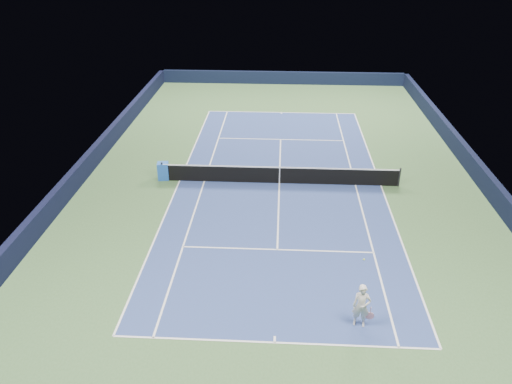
{
  "coord_description": "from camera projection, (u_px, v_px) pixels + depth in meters",
  "views": [
    {
      "loc": [
        0.06,
        -24.29,
        12.23
      ],
      "look_at": [
        -1.11,
        -3.0,
        1.0
      ],
      "focal_mm": 35.0,
      "sensor_mm": 36.0,
      "label": 1
    }
  ],
  "objects": [
    {
      "name": "service_line_far",
      "position": [
        281.0,
        139.0,
        32.82
      ],
      "size": [
        8.23,
        0.08,
        0.0
      ],
      "primitive_type": "cube",
      "color": "white",
      "rests_on": "ground"
    },
    {
      "name": "sponsor_cube",
      "position": [
        163.0,
        171.0,
        27.41
      ],
      "size": [
        0.66,
        0.61,
        0.97
      ],
      "color": "blue",
      "rests_on": "ground"
    },
    {
      "name": "wall_right",
      "position": [
        484.0,
        179.0,
        26.38
      ],
      "size": [
        0.35,
        40.0,
        1.1
      ],
      "primitive_type": "cube",
      "color": "black",
      "rests_on": "ground"
    },
    {
      "name": "service_line_near",
      "position": [
        277.0,
        250.0,
        21.51
      ],
      "size": [
        8.23,
        0.08,
        0.0
      ],
      "primitive_type": "cube",
      "color": "white",
      "rests_on": "ground"
    },
    {
      "name": "baseline_near",
      "position": [
        275.0,
        343.0,
        16.66
      ],
      "size": [
        10.97,
        0.08,
        0.0
      ],
      "primitive_type": "cube",
      "color": "white",
      "rests_on": "ground"
    },
    {
      "name": "tennis_net",
      "position": [
        280.0,
        175.0,
        26.93
      ],
      "size": [
        12.9,
        0.1,
        1.07
      ],
      "color": "black",
      "rests_on": "ground"
    },
    {
      "name": "center_service_line",
      "position": [
        279.0,
        183.0,
        27.16
      ],
      "size": [
        0.08,
        12.8,
        0.0
      ],
      "primitive_type": "cube",
      "color": "white",
      "rests_on": "ground"
    },
    {
      "name": "center_mark_far",
      "position": [
        281.0,
        113.0,
        37.53
      ],
      "size": [
        0.08,
        0.3,
        0.0
      ],
      "primitive_type": "cube",
      "color": "white",
      "rests_on": "ground"
    },
    {
      "name": "court_surface",
      "position": [
        279.0,
        183.0,
        27.16
      ],
      "size": [
        10.97,
        23.77,
        0.01
      ],
      "primitive_type": "cube",
      "color": "navy",
      "rests_on": "ground"
    },
    {
      "name": "ground",
      "position": [
        279.0,
        183.0,
        27.17
      ],
      "size": [
        40.0,
        40.0,
        0.0
      ],
      "primitive_type": "plane",
      "color": "#3B5D32",
      "rests_on": "ground"
    },
    {
      "name": "sideline_doubles_left",
      "position": [
        180.0,
        181.0,
        27.43
      ],
      "size": [
        0.08,
        23.77,
        0.0
      ],
      "primitive_type": "cube",
      "color": "white",
      "rests_on": "ground"
    },
    {
      "name": "sideline_singles_left",
      "position": [
        204.0,
        181.0,
        27.36
      ],
      "size": [
        0.08,
        23.77,
        0.0
      ],
      "primitive_type": "cube",
      "color": "white",
      "rests_on": "ground"
    },
    {
      "name": "sideline_singles_right",
      "position": [
        355.0,
        185.0,
        26.96
      ],
      "size": [
        0.08,
        23.77,
        0.0
      ],
      "primitive_type": "cube",
      "color": "white",
      "rests_on": "ground"
    },
    {
      "name": "tennis_player",
      "position": [
        362.0,
        306.0,
        17.05
      ],
      "size": [
        0.8,
        1.28,
        2.09
      ],
      "color": "silver",
      "rests_on": "ground"
    },
    {
      "name": "baseline_far",
      "position": [
        281.0,
        112.0,
        37.66
      ],
      "size": [
        10.97,
        0.08,
        0.0
      ],
      "primitive_type": "cube",
      "color": "white",
      "rests_on": "ground"
    },
    {
      "name": "sideline_doubles_right",
      "position": [
        381.0,
        186.0,
        26.9
      ],
      "size": [
        0.08,
        23.77,
        0.0
      ],
      "primitive_type": "cube",
      "color": "white",
      "rests_on": "ground"
    },
    {
      "name": "center_mark_near",
      "position": [
        275.0,
        339.0,
        16.79
      ],
      "size": [
        0.08,
        0.3,
        0.0
      ],
      "primitive_type": "cube",
      "color": "white",
      "rests_on": "ground"
    },
    {
      "name": "wall_left",
      "position": [
        83.0,
        169.0,
        27.43
      ],
      "size": [
        0.35,
        40.0,
        1.1
      ],
      "primitive_type": "cube",
      "color": "black",
      "rests_on": "ground"
    },
    {
      "name": "wall_far",
      "position": [
        282.0,
        78.0,
        44.42
      ],
      "size": [
        22.0,
        0.35,
        1.1
      ],
      "primitive_type": "cube",
      "color": "black",
      "rests_on": "ground"
    }
  ]
}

